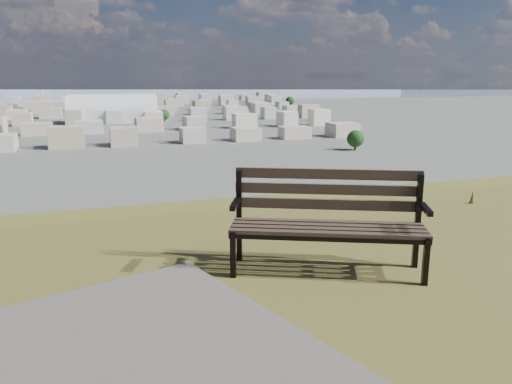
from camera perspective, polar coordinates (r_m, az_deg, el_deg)
name	(u,v)px	position (r m, az deg, el deg)	size (l,w,h in m)	color
park_bench	(328,216)	(4.51, 8.18, -2.68)	(1.77, 1.19, 0.89)	#3F3324
arena	(113,113)	(311.52, -16.01, 8.64)	(52.50, 25.22, 21.56)	silver
city_blocks	(92,108)	(397.34, -18.22, 9.13)	(395.00, 361.00, 7.00)	silver
city_trees	(47,114)	(322.84, -22.82, 8.22)	(406.52, 387.20, 9.98)	#301F18
bay_water	(89,92)	(902.61, -18.55, 10.76)	(2400.00, 700.00, 0.12)	#90A2B7
far_hills	(62,76)	(1406.35, -21.26, 12.21)	(2050.00, 340.00, 60.00)	#8B98AD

